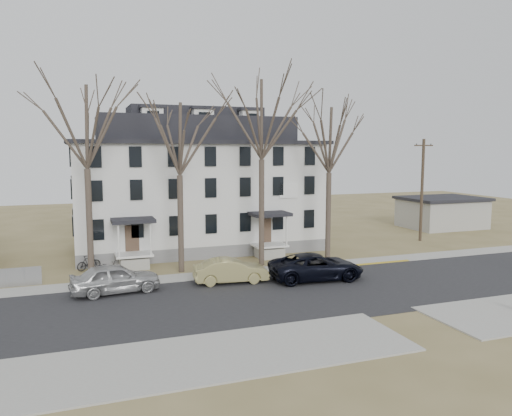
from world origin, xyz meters
name	(u,v)px	position (x,y,z in m)	size (l,w,h in m)	color
ground	(307,305)	(0.00, 0.00, 0.00)	(120.00, 120.00, 0.00)	olive
main_road	(292,295)	(0.00, 2.00, 0.00)	(120.00, 10.00, 0.04)	#27272A
far_sidewalk	(257,272)	(0.00, 8.00, 0.00)	(120.00, 2.00, 0.08)	#A09F97
near_sidewalk_left	(181,361)	(-8.00, -5.00, 0.00)	(20.00, 5.00, 0.08)	#A09F97
yellow_curb	(327,269)	(5.00, 7.10, 0.00)	(14.00, 0.25, 0.06)	gold
boarding_house	(196,186)	(-2.00, 17.95, 5.38)	(20.80, 12.36, 12.05)	slate
distant_building	(442,212)	(26.00, 20.00, 1.68)	(8.50, 6.50, 3.35)	#A09F97
tree_far_left	(85,121)	(-11.00, 9.80, 10.34)	(8.40, 8.40, 13.72)	#473B31
tree_mid_left	(179,134)	(-5.00, 9.80, 9.60)	(7.80, 7.80, 12.74)	#473B31
tree_center	(262,114)	(1.00, 9.80, 11.08)	(9.00, 9.00, 14.70)	#473B31
tree_mid_right	(330,135)	(6.50, 9.80, 9.60)	(7.80, 7.80, 12.74)	#473B31
utility_pole_far	(422,189)	(18.50, 14.00, 4.90)	(2.00, 0.28, 9.50)	#3D3023
car_silver	(115,279)	(-9.75, 5.84, 0.89)	(2.09, 5.20, 1.77)	#B0B0B0
car_tan	(231,271)	(-2.62, 5.72, 0.78)	(1.66, 4.75, 1.56)	#9B9257
car_navy	(316,267)	(2.88, 4.56, 0.86)	(2.85, 6.19, 1.72)	black
bicycle_left	(108,268)	(-9.90, 10.73, 0.47)	(0.62, 1.78, 0.93)	black
bicycle_right	(89,263)	(-11.09, 12.30, 0.53)	(0.50, 1.76, 1.06)	black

